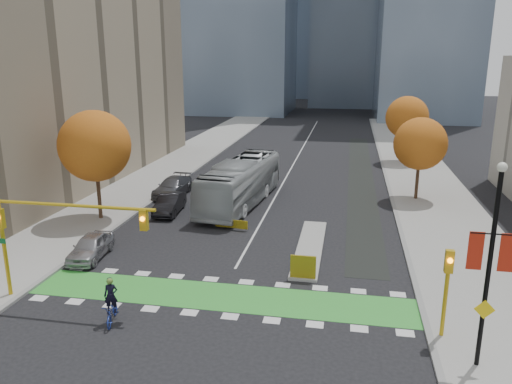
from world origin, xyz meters
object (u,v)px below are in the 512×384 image
at_px(tree_east_near, 420,144).
at_px(parked_car_c, 173,187).
at_px(traffic_signal_east, 447,280).
at_px(hazard_board, 303,267).
at_px(banner_lamppost, 490,259).
at_px(tree_west, 95,146).
at_px(tree_east_far, 407,117).
at_px(cyclist, 112,308).
at_px(parked_car_b, 170,204).
at_px(traffic_signal_west, 48,225).
at_px(parked_car_a, 91,247).
at_px(bus, 241,182).

relative_size(tree_east_near, parked_car_c, 1.31).
bearing_deg(traffic_signal_east, parked_car_c, 134.21).
distance_m(hazard_board, banner_lamppost, 10.76).
bearing_deg(banner_lamppost, tree_west, 148.32).
relative_size(tree_east_far, cyclist, 3.47).
bearing_deg(traffic_signal_east, parked_car_b, 140.05).
bearing_deg(traffic_signal_west, parked_car_a, 100.99).
height_order(tree_west, parked_car_a, tree_west).
distance_m(bus, parked_car_a, 14.58).
xyz_separation_m(tree_east_far, parked_car_c, (-21.50, -18.46, -4.45)).
distance_m(tree_east_near, cyclist, 29.17).
height_order(tree_east_near, traffic_signal_east, tree_east_near).
relative_size(hazard_board, banner_lamppost, 0.17).
distance_m(traffic_signal_east, parked_car_c, 28.03).
bearing_deg(tree_east_near, parked_car_a, -141.01).
height_order(hazard_board, tree_east_far, tree_east_far).
bearing_deg(bus, parked_car_c, 173.11).
bearing_deg(parked_car_c, bus, -9.63).
bearing_deg(cyclist, hazard_board, 22.13).
bearing_deg(tree_east_near, traffic_signal_west, -131.52).
xyz_separation_m(cyclist, parked_car_c, (-4.79, 21.43, 0.05)).
bearing_deg(traffic_signal_west, tree_east_near, 48.48).
xyz_separation_m(parked_car_a, parked_car_c, (0.00, 14.54, 0.06)).
bearing_deg(cyclist, banner_lamppost, -16.67).
xyz_separation_m(traffic_signal_east, parked_car_a, (-19.50, 5.51, -2.00)).
bearing_deg(tree_east_far, tree_west, -133.30).
xyz_separation_m(hazard_board, traffic_signal_west, (-11.93, -4.71, 3.23)).
distance_m(tree_west, parked_car_c, 9.44).
relative_size(tree_west, traffic_signal_west, 0.96).
distance_m(hazard_board, tree_east_near, 19.93).
bearing_deg(hazard_board, cyclist, -143.43).
xyz_separation_m(bus, parked_car_a, (-6.50, -13.00, -1.14)).
distance_m(traffic_signal_west, parked_car_c, 20.34).
relative_size(parked_car_b, parked_car_c, 0.86).
bearing_deg(tree_east_far, hazard_board, -104.12).
bearing_deg(tree_east_near, traffic_signal_east, -93.81).
relative_size(traffic_signal_east, cyclist, 1.86).
distance_m(hazard_board, traffic_signal_west, 13.23).
height_order(tree_east_far, traffic_signal_east, tree_east_far).
distance_m(cyclist, parked_car_b, 16.75).
distance_m(traffic_signal_west, cyclist, 5.16).
relative_size(traffic_signal_west, cyclist, 3.87).
bearing_deg(tree_east_near, cyclist, -124.16).
relative_size(traffic_signal_west, traffic_signal_east, 2.08).
bearing_deg(cyclist, parked_car_b, 86.73).
height_order(tree_east_far, parked_car_a, tree_east_far).
bearing_deg(tree_east_far, parked_car_b, -130.38).
height_order(tree_west, parked_car_b, tree_west).
bearing_deg(tree_west, parked_car_c, 68.29).
distance_m(tree_east_near, traffic_signal_east, 22.66).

